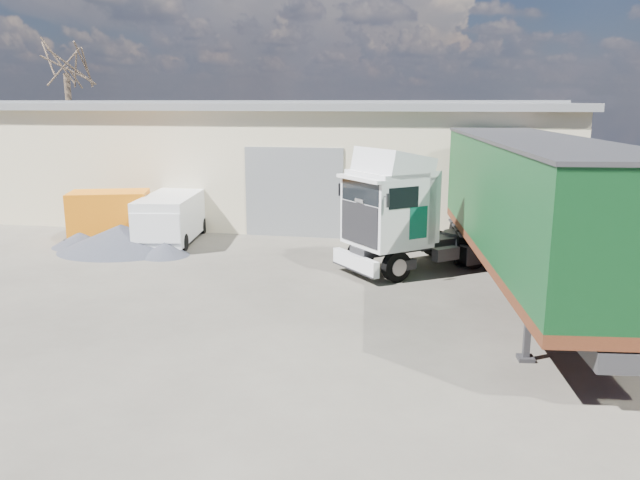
% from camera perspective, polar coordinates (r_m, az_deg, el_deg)
% --- Properties ---
extents(ground, '(120.00, 120.00, 0.00)m').
position_cam_1_polar(ground, '(15.58, -3.67, -7.60)').
color(ground, black).
rests_on(ground, ground).
extents(warehouse, '(30.60, 12.60, 5.42)m').
position_cam_1_polar(warehouse, '(31.79, -6.97, 7.57)').
color(warehouse, '#BAB38F').
rests_on(warehouse, ground).
extents(bare_tree, '(4.00, 4.00, 9.60)m').
position_cam_1_polar(bare_tree, '(40.56, -22.29, 15.25)').
color(bare_tree, '#382B21').
rests_on(bare_tree, ground).
extents(tractor_unit, '(5.88, 5.51, 3.99)m').
position_cam_1_polar(tractor_unit, '(20.16, 7.89, 1.90)').
color(tractor_unit, black).
rests_on(tractor_unit, ground).
extents(box_trailer, '(4.33, 13.55, 4.43)m').
position_cam_1_polar(box_trailer, '(17.71, 18.73, 3.24)').
color(box_trailer, '#2D2D30').
rests_on(box_trailer, ground).
extents(panel_van, '(2.50, 4.73, 1.84)m').
position_cam_1_polar(panel_van, '(24.75, -13.50, 1.93)').
color(panel_van, black).
rests_on(panel_van, ground).
extents(orange_skip, '(3.59, 2.86, 1.95)m').
position_cam_1_polar(orange_skip, '(25.76, -18.64, 1.79)').
color(orange_skip, '#2D2D30').
rests_on(orange_skip, ground).
extents(gravel_heap, '(6.16, 5.64, 0.97)m').
position_cam_1_polar(gravel_heap, '(24.10, -17.85, 0.17)').
color(gravel_heap, '#1F212A').
rests_on(gravel_heap, ground).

